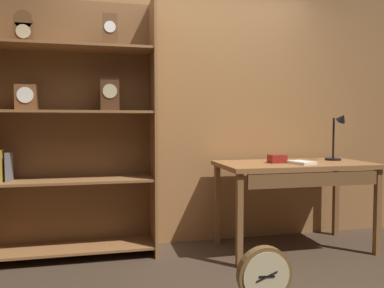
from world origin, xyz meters
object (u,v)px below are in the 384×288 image
Objects in this scene: toolbox_small at (277,159)px; workbench at (296,172)px; bookshelf at (68,128)px; open_repair_manual at (301,163)px; round_clock_large at (265,277)px; desk_lamp at (338,137)px.

workbench is at bearing -11.56° from toolbox_small.
workbench is at bearing -8.19° from bookshelf.
bookshelf is 2.09m from open_repair_manual.
open_repair_manual reaches higher than workbench.
bookshelf is 1.90m from toolbox_small.
open_repair_manual is (2.03, -0.40, -0.31)m from bookshelf.
workbench is 1.34m from round_clock_large.
round_clock_large is at bearing -44.83° from bookshelf.
open_repair_manual is (0.17, -0.14, -0.03)m from toolbox_small.
desk_lamp is at bearing 13.09° from workbench.
desk_lamp reaches higher than round_clock_large.
open_repair_manual is 0.55× the size of round_clock_large.
round_clock_large is at bearing -138.45° from desk_lamp.
round_clock_large is (-0.57, -1.02, -0.65)m from toolbox_small.
bookshelf is at bearing 171.81° from workbench.
desk_lamp is 3.17× the size of toolbox_small.
toolbox_small is 0.68× the size of open_repair_manual.
toolbox_small is (-0.68, -0.08, -0.20)m from desk_lamp.
toolbox_small is at bearing 60.88° from round_clock_large.
open_repair_manual is at bearing -156.45° from desk_lamp.
bookshelf is 15.29× the size of toolbox_small.
round_clock_large is at bearing -146.61° from open_repair_manual.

